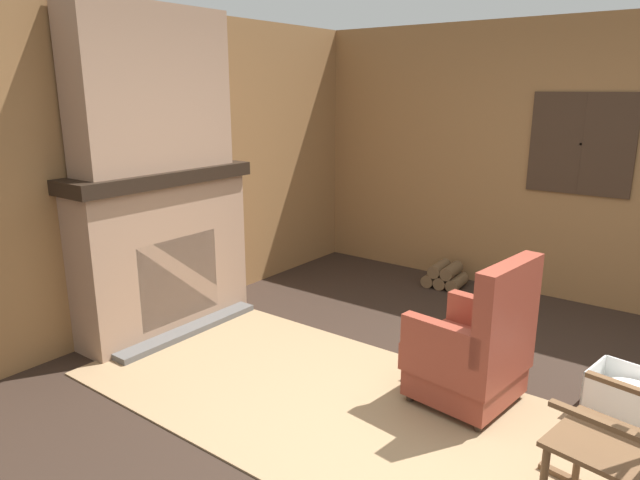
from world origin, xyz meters
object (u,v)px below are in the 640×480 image
at_px(laundry_basket, 633,398).
at_px(oil_lamp_vase, 87,167).
at_px(storage_case, 174,160).
at_px(rocking_chair, 625,450).
at_px(armchair, 474,352).
at_px(firewood_stack, 445,276).

height_order(laundry_basket, oil_lamp_vase, oil_lamp_vase).
xyz_separation_m(oil_lamp_vase, storage_case, (0.00, 0.79, -0.03)).
relative_size(rocking_chair, storage_case, 5.93).
height_order(armchair, firewood_stack, armchair).
bearing_deg(oil_lamp_vase, laundry_basket, 21.65).
height_order(laundry_basket, storage_case, storage_case).
bearing_deg(laundry_basket, oil_lamp_vase, -158.35).
xyz_separation_m(laundry_basket, oil_lamp_vase, (-3.48, -1.38, 1.29)).
height_order(firewood_stack, laundry_basket, laundry_basket).
distance_m(firewood_stack, oil_lamp_vase, 3.58).
distance_m(rocking_chair, oil_lamp_vase, 3.73).
distance_m(armchair, laundry_basket, 0.99).
distance_m(rocking_chair, firewood_stack, 3.41).
bearing_deg(rocking_chair, oil_lamp_vase, 14.55).
bearing_deg(oil_lamp_vase, storage_case, 89.99).
xyz_separation_m(rocking_chair, storage_case, (-3.58, 0.50, 0.97)).
distance_m(armchair, oil_lamp_vase, 2.98).
bearing_deg(storage_case, laundry_basket, 9.67).
height_order(rocking_chair, oil_lamp_vase, oil_lamp_vase).
distance_m(armchair, rocking_chair, 1.18).
distance_m(armchair, storage_case, 2.81).
bearing_deg(armchair, laundry_basket, -147.34).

